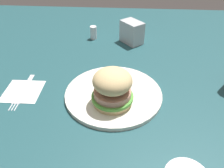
{
  "coord_description": "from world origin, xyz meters",
  "views": [
    {
      "loc": [
        0.51,
        0.03,
        0.43
      ],
      "look_at": [
        0.0,
        -0.0,
        0.04
      ],
      "focal_mm": 36.11,
      "sensor_mm": 36.0,
      "label": 1
    }
  ],
  "objects_px": {
    "sandwich": "(114,87)",
    "napkin": "(23,91)",
    "plate": "(112,94)",
    "napkin_dispenser": "(132,32)",
    "salt_shaker": "(93,33)",
    "fork": "(23,91)",
    "fries_pile": "(114,77)"
  },
  "relations": [
    {
      "from": "plate",
      "to": "salt_shaker",
      "type": "relative_size",
      "value": 5.16
    },
    {
      "from": "plate",
      "to": "salt_shaker",
      "type": "bearing_deg",
      "value": -164.41
    },
    {
      "from": "fries_pile",
      "to": "fork",
      "type": "xyz_separation_m",
      "value": [
        0.07,
        -0.27,
        -0.01
      ]
    },
    {
      "from": "fork",
      "to": "salt_shaker",
      "type": "relative_size",
      "value": 3.15
    },
    {
      "from": "fries_pile",
      "to": "fork",
      "type": "relative_size",
      "value": 0.59
    },
    {
      "from": "napkin_dispenser",
      "to": "napkin",
      "type": "bearing_deg",
      "value": -82.83
    },
    {
      "from": "sandwich",
      "to": "napkin",
      "type": "height_order",
      "value": "sandwich"
    },
    {
      "from": "sandwich",
      "to": "salt_shaker",
      "type": "distance_m",
      "value": 0.44
    },
    {
      "from": "sandwich",
      "to": "napkin_dispenser",
      "type": "relative_size",
      "value": 1.27
    },
    {
      "from": "sandwich",
      "to": "salt_shaker",
      "type": "relative_size",
      "value": 2.08
    },
    {
      "from": "napkin",
      "to": "salt_shaker",
      "type": "distance_m",
      "value": 0.42
    },
    {
      "from": "fries_pile",
      "to": "fork",
      "type": "distance_m",
      "value": 0.28
    },
    {
      "from": "salt_shaker",
      "to": "napkin_dispenser",
      "type": "bearing_deg",
      "value": 81.17
    },
    {
      "from": "napkin",
      "to": "fork",
      "type": "xyz_separation_m",
      "value": [
        0.0,
        0.0,
        0.0
      ]
    },
    {
      "from": "plate",
      "to": "fork",
      "type": "xyz_separation_m",
      "value": [
        0.0,
        -0.27,
        -0.0
      ]
    },
    {
      "from": "fries_pile",
      "to": "salt_shaker",
      "type": "distance_m",
      "value": 0.33
    },
    {
      "from": "fries_pile",
      "to": "salt_shaker",
      "type": "relative_size",
      "value": 1.87
    },
    {
      "from": "napkin_dispenser",
      "to": "sandwich",
      "type": "bearing_deg",
      "value": -47.14
    },
    {
      "from": "fries_pile",
      "to": "napkin_dispenser",
      "type": "relative_size",
      "value": 1.14
    },
    {
      "from": "napkin",
      "to": "fork",
      "type": "distance_m",
      "value": 0.0
    },
    {
      "from": "plate",
      "to": "sandwich",
      "type": "xyz_separation_m",
      "value": [
        0.04,
        0.01,
        0.06
      ]
    },
    {
      "from": "plate",
      "to": "sandwich",
      "type": "height_order",
      "value": "sandwich"
    },
    {
      "from": "plate",
      "to": "napkin_dispenser",
      "type": "bearing_deg",
      "value": 171.05
    },
    {
      "from": "sandwich",
      "to": "fork",
      "type": "height_order",
      "value": "sandwich"
    },
    {
      "from": "plate",
      "to": "napkin_dispenser",
      "type": "xyz_separation_m",
      "value": [
        -0.36,
        0.06,
        0.04
      ]
    },
    {
      "from": "napkin_dispenser",
      "to": "plate",
      "type": "bearing_deg",
      "value": -49.2
    },
    {
      "from": "fries_pile",
      "to": "fork",
      "type": "bearing_deg",
      "value": -74.77
    },
    {
      "from": "napkin_dispenser",
      "to": "salt_shaker",
      "type": "distance_m",
      "value": 0.17
    },
    {
      "from": "napkin_dispenser",
      "to": "fries_pile",
      "type": "bearing_deg",
      "value": -51.07
    },
    {
      "from": "sandwich",
      "to": "napkin_dispenser",
      "type": "bearing_deg",
      "value": 173.1
    },
    {
      "from": "sandwich",
      "to": "fries_pile",
      "type": "xyz_separation_m",
      "value": [
        -0.12,
        -0.01,
        -0.05
      ]
    },
    {
      "from": "plate",
      "to": "napkin",
      "type": "distance_m",
      "value": 0.27
    }
  ]
}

